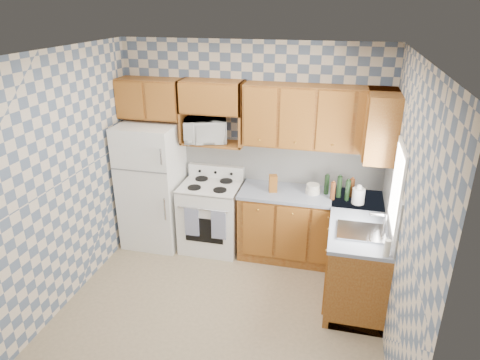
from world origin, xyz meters
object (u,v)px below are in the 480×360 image
object	(u,v)px
refrigerator	(153,185)
electric_kettle	(358,196)
stove_body	(211,217)
microwave	(205,130)

from	to	relation	value
refrigerator	electric_kettle	world-z (taller)	refrigerator
stove_body	electric_kettle	xyz separation A→B (m)	(1.85, -0.12, 0.56)
refrigerator	electric_kettle	size ratio (longest dim) A/B	9.06
refrigerator	microwave	size ratio (longest dim) A/B	3.14
microwave	electric_kettle	bearing A→B (deg)	-26.20
stove_body	microwave	distance (m)	1.16
stove_body	microwave	bearing A→B (deg)	123.08
refrigerator	stove_body	distance (m)	0.89
refrigerator	electric_kettle	distance (m)	2.66
refrigerator	stove_body	world-z (taller)	refrigerator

